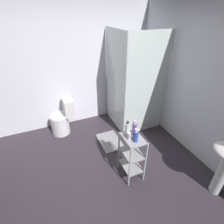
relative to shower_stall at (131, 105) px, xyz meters
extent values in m
cube|color=#312A32|center=(1.21, -1.22, -0.47)|extent=(4.20, 4.20, 0.02)
cube|color=white|center=(1.21, 0.63, 0.79)|extent=(4.20, 0.10, 2.50)
cube|color=white|center=(-0.64, -1.22, 0.79)|extent=(0.10, 4.20, 2.50)
cube|color=white|center=(-0.10, 0.10, -0.41)|extent=(0.90, 0.90, 0.10)
cube|color=silver|center=(-0.10, -0.35, 0.59)|extent=(0.90, 0.02, 1.90)
cube|color=silver|center=(0.35, 0.10, 0.59)|extent=(0.02, 0.90, 1.90)
cylinder|color=silver|center=(0.35, -0.35, 0.59)|extent=(0.04, 0.04, 1.90)
cylinder|color=silver|center=(-0.10, 0.10, -0.36)|extent=(0.08, 0.08, 0.00)
cylinder|color=white|center=(2.02, 0.30, -0.12)|extent=(0.15, 0.15, 0.68)
cylinder|color=white|center=(-0.27, -1.53, -0.26)|extent=(0.37, 0.37, 0.40)
torus|color=white|center=(-0.27, -1.53, -0.05)|extent=(0.37, 0.37, 0.04)
cube|color=white|center=(-0.27, -1.32, 0.12)|extent=(0.35, 0.17, 0.36)
cylinder|color=silver|center=(1.09, -0.82, -0.09)|extent=(0.02, 0.02, 0.74)
cylinder|color=silver|center=(1.45, -0.82, -0.09)|extent=(0.02, 0.02, 0.74)
cylinder|color=silver|center=(1.09, -0.56, -0.09)|extent=(0.02, 0.02, 0.74)
cylinder|color=silver|center=(1.45, -0.56, -0.09)|extent=(0.02, 0.02, 0.74)
cube|color=#99999E|center=(1.27, -0.69, -0.28)|extent=(0.36, 0.26, 0.02)
cube|color=#99999E|center=(1.27, -0.69, -0.01)|extent=(0.36, 0.26, 0.02)
cube|color=#99999E|center=(1.27, -0.69, 0.27)|extent=(0.36, 0.26, 0.02)
cylinder|color=purple|center=(1.20, -0.64, 0.37)|extent=(0.06, 0.06, 0.19)
cylinder|color=silver|center=(1.20, -0.64, 0.49)|extent=(0.03, 0.03, 0.05)
cylinder|color=#364AB0|center=(1.34, -0.69, 0.36)|extent=(0.07, 0.07, 0.16)
cylinder|color=white|center=(1.34, -0.69, 0.46)|extent=(0.04, 0.04, 0.04)
cylinder|color=white|center=(1.16, -0.73, 0.37)|extent=(0.07, 0.07, 0.19)
cylinder|color=#333338|center=(1.16, -0.73, 0.48)|extent=(0.04, 0.04, 0.04)
cylinder|color=silver|center=(1.26, -0.75, 0.33)|extent=(0.07, 0.07, 0.10)
cube|color=gray|center=(0.42, -0.69, -0.45)|extent=(0.60, 0.40, 0.02)
camera|label=1|loc=(2.86, -1.69, 1.84)|focal=27.60mm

